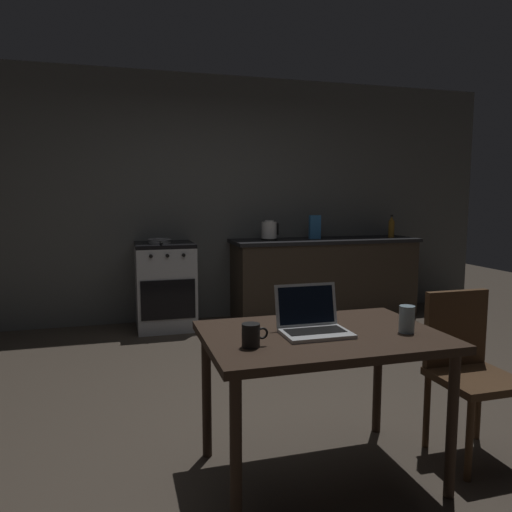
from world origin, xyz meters
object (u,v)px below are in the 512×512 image
stove_oven (165,286)px  laptop (313,324)px  dining_table (321,348)px  chair (467,363)px  drinking_glass (407,319)px  frying_pan (160,241)px  cereal_box (315,227)px  bottle (391,227)px  coffee_mug (251,335)px  electric_kettle (269,231)px

stove_oven → laptop: bearing=-81.9°
dining_table → laptop: laptop is taller
chair → drinking_glass: chair is taller
frying_pan → cereal_box: cereal_box is taller
cereal_box → stove_oven: bearing=-179.2°
drinking_glass → bottle: bearing=59.9°
coffee_mug → stove_oven: bearing=91.5°
electric_kettle → bottle: size_ratio=0.82×
stove_oven → dining_table: 3.05m
stove_oven → cereal_box: (1.70, 0.02, 0.59)m
coffee_mug → drinking_glass: (0.78, 0.01, 0.01)m
dining_table → cereal_box: cereal_box is taller
frying_pan → cereal_box: (1.75, 0.05, 0.11)m
dining_table → laptop: size_ratio=3.55×
bottle → chair: bearing=-114.2°
cereal_box → bottle: bearing=-4.2°
stove_oven → bottle: size_ratio=3.40×
electric_kettle → drinking_glass: size_ratio=1.67×
chair → bottle: (1.33, 2.96, 0.53)m
chair → electric_kettle: 3.06m
chair → cereal_box: cereal_box is taller
electric_kettle → drinking_glass: electric_kettle is taller
laptop → frying_pan: bearing=111.6°
stove_oven → electric_kettle: size_ratio=4.14×
stove_oven → electric_kettle: bearing=0.1°
drinking_glass → stove_oven: bearing=105.5°
bottle → coffee_mug: bearing=-129.7°
electric_kettle → frying_pan: bearing=-178.6°
stove_oven → coffee_mug: 3.16m
frying_pan → electric_kettle: bearing=1.4°
bottle → cereal_box: size_ratio=0.99×
coffee_mug → drinking_glass: 0.78m
stove_oven → laptop: laptop is taller
frying_pan → drinking_glass: (0.92, -3.10, -0.13)m
chair → frying_pan: 3.31m
laptop → coffee_mug: bearing=-146.6°
dining_table → cereal_box: size_ratio=4.22×
dining_table → electric_kettle: bearing=77.3°
stove_oven → bottle: (2.65, -0.05, 0.58)m
coffee_mug → bottle: bearing=50.3°
dining_table → drinking_glass: bearing=-15.7°
cereal_box → coffee_mug: bearing=-117.2°
coffee_mug → chair: bearing=5.8°
bottle → cereal_box: (-0.95, 0.07, 0.01)m
stove_oven → laptop: size_ratio=2.84×
frying_pan → cereal_box: 1.76m
chair → frying_pan: bearing=92.7°
chair → frying_pan: frying_pan is taller
bottle → electric_kettle: bearing=178.1°
chair → laptop: size_ratio=2.73×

